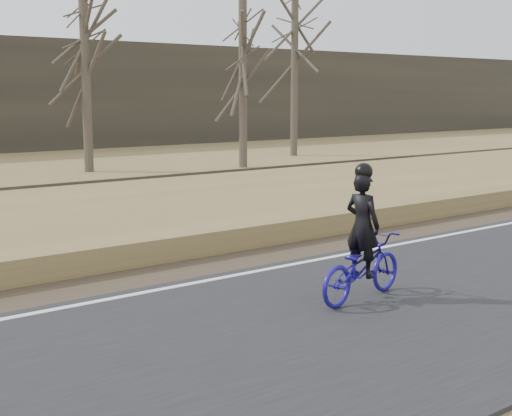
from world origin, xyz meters
TOP-DOWN VIEW (x-y plane):
  - ground at (0.00, 0.00)m, footprint 120.00×120.00m
  - road at (0.00, -2.50)m, footprint 120.00×6.00m
  - edge_line at (0.00, 0.20)m, footprint 120.00×0.12m
  - shoulder at (0.00, 1.20)m, footprint 120.00×1.60m
  - embankment at (0.00, 4.20)m, footprint 120.00×5.00m
  - cyclist at (2.69, -2.05)m, footprint 1.92×0.93m
  - bare_tree_center at (7.11, 17.15)m, footprint 0.36×0.36m
  - bare_tree_right at (13.01, 14.87)m, footprint 0.36×0.36m
  - bare_tree_far_right at (18.40, 17.92)m, footprint 0.36×0.36m

SIDE VIEW (x-z plane):
  - ground at x=0.00m, z-range 0.00..0.00m
  - shoulder at x=0.00m, z-range 0.00..0.04m
  - road at x=0.00m, z-range 0.00..0.06m
  - edge_line at x=0.00m, z-range 0.06..0.07m
  - embankment at x=0.00m, z-range 0.00..0.44m
  - cyclist at x=2.69m, z-range -0.32..1.71m
  - bare_tree_right at x=13.01m, z-range 0.00..7.29m
  - bare_tree_center at x=7.11m, z-range 0.00..7.55m
  - bare_tree_far_right at x=18.40m, z-range 0.00..8.97m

